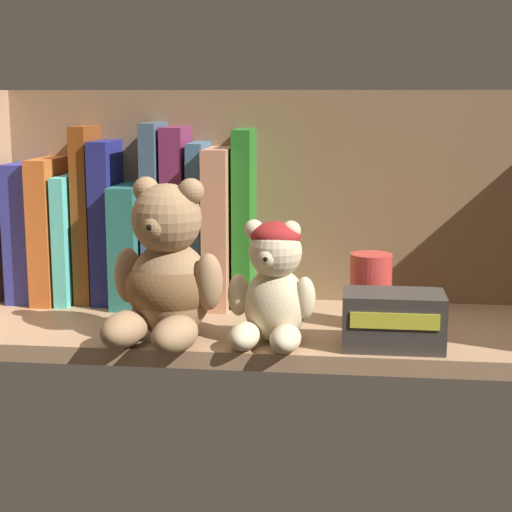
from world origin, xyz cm
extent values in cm
cube|color=#A87F5B|center=(0.00, 0.00, 1.00)|extent=(77.27, 25.27, 2.00)
cube|color=olive|center=(0.00, 13.23, 15.05)|extent=(79.67, 1.20, 30.10)
cube|color=navy|center=(-35.44, 9.99, 11.28)|extent=(3.40, 11.40, 18.57)
cube|color=#B95923|center=(-31.95, 9.99, 11.63)|extent=(2.85, 13.47, 19.27)
cube|color=#53C8BA|center=(-29.27, 9.99, 10.52)|extent=(1.80, 12.89, 17.04)
cube|color=brown|center=(-26.94, 9.99, 13.73)|extent=(2.14, 9.57, 23.46)
cube|color=navy|center=(-24.17, 9.99, 12.79)|extent=(2.66, 10.80, 21.58)
cube|color=#276B63|center=(-20.73, 9.99, 9.96)|extent=(3.51, 14.92, 15.92)
cube|color=#3A5268|center=(-17.58, 9.99, 13.98)|extent=(2.07, 10.95, 23.96)
cube|color=#6E2247|center=(-14.74, 9.99, 13.70)|extent=(2.88, 9.37, 23.40)
cube|color=#3B6183|center=(-11.91, 9.99, 12.72)|extent=(2.53, 10.04, 21.47)
cube|color=tan|center=(-8.93, 9.99, 12.38)|extent=(3.21, 13.21, 20.77)
cube|color=#206C1E|center=(-5.77, 9.99, 13.57)|extent=(2.37, 9.04, 23.15)
ellipsoid|color=#93704C|center=(-12.13, -7.26, 7.60)|extent=(9.52, 8.74, 11.20)
sphere|color=#93704C|center=(-12.26, -7.80, 15.84)|extent=(7.96, 7.96, 7.96)
sphere|color=#93704C|center=(-14.84, -6.61, 18.94)|extent=(2.99, 2.99, 2.99)
sphere|color=#93704C|center=(-9.42, -7.91, 18.94)|extent=(2.99, 2.99, 2.99)
sphere|color=#9B754E|center=(-12.92, -10.55, 15.36)|extent=(2.99, 2.99, 2.99)
sphere|color=black|center=(-13.16, -11.57, 15.44)|extent=(1.05, 1.05, 1.05)
ellipsoid|color=#93704C|center=(-16.36, -11.72, 3.99)|extent=(6.10, 8.30, 3.98)
ellipsoid|color=#93704C|center=(-10.37, -13.15, 3.99)|extent=(6.10, 8.30, 3.98)
ellipsoid|color=#93704C|center=(-17.16, -6.63, 9.00)|extent=(3.90, 3.90, 6.47)
ellipsoid|color=#93704C|center=(-7.36, -8.98, 9.00)|extent=(3.90, 3.90, 6.47)
ellipsoid|color=brown|center=(-12.13, -7.26, 7.88)|extent=(10.30, 9.52, 7.84)
ellipsoid|color=beige|center=(-0.39, -7.44, 6.21)|extent=(7.15, 6.56, 8.41)
sphere|color=beige|center=(-0.44, -7.86, 12.39)|extent=(5.98, 5.98, 5.98)
sphere|color=beige|center=(-2.48, -7.23, 14.73)|extent=(2.24, 2.24, 2.24)
sphere|color=beige|center=(1.69, -7.65, 14.73)|extent=(2.24, 2.24, 2.24)
sphere|color=beige|center=(-0.65, -9.97, 12.03)|extent=(2.24, 2.24, 2.24)
sphere|color=black|center=(-0.73, -10.75, 12.09)|extent=(0.79, 0.79, 0.79)
ellipsoid|color=beige|center=(-3.10, -11.19, 3.50)|extent=(3.91, 5.92, 2.99)
ellipsoid|color=beige|center=(1.51, -11.65, 3.50)|extent=(3.91, 5.92, 2.99)
ellipsoid|color=beige|center=(-4.20, -7.48, 7.26)|extent=(2.66, 2.66, 4.86)
ellipsoid|color=beige|center=(3.33, -8.24, 7.26)|extent=(2.66, 2.66, 4.86)
ellipsoid|color=maroon|center=(-0.39, -7.44, 14.04)|extent=(5.68, 5.68, 3.29)
cylinder|color=#C63833|center=(10.73, 0.46, 6.44)|extent=(5.00, 5.00, 8.89)
cube|color=#38332D|center=(13.14, -8.33, 5.10)|extent=(11.10, 6.66, 6.20)
cube|color=gold|center=(13.14, -11.74, 5.87)|extent=(9.44, 0.16, 1.73)
camera|label=1|loc=(8.87, -99.31, 29.43)|focal=59.19mm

